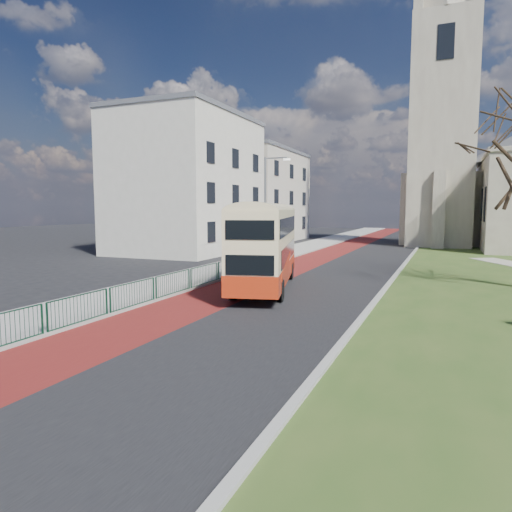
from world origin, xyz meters
The scene contains 12 objects.
ground centered at (0.00, 0.00, 0.00)m, with size 160.00×160.00×0.00m, color black.
road_carriageway centered at (1.50, 20.00, 0.01)m, with size 9.00×120.00×0.01m, color black.
bus_lane centered at (-1.20, 20.00, 0.01)m, with size 3.40×120.00×0.01m, color #591414.
pavement_west centered at (-5.00, 20.00, 0.06)m, with size 4.00×120.00×0.12m, color gray.
kerb_west centered at (-3.00, 20.00, 0.07)m, with size 0.25×120.00×0.13m, color #999993.
kerb_east centered at (6.10, 22.00, 0.07)m, with size 0.25×80.00×0.13m, color #999993.
pedestrian_railing centered at (-2.95, 4.00, 0.55)m, with size 0.07×24.00×1.12m.
gothic_church centered at (12.56, 38.00, 13.13)m, with size 16.38×18.00×40.00m.
street_block_near centered at (-14.00, 22.00, 6.51)m, with size 10.30×14.30×13.00m.
street_block_far centered at (-14.00, 38.00, 5.76)m, with size 10.30×16.30×11.50m.
streetlamp centered at (-4.35, 18.00, 4.59)m, with size 2.13×0.18×8.00m.
bus centered at (0.35, 5.89, 2.41)m, with size 4.79×10.37×4.23m.
Camera 1 is at (8.91, -15.71, 4.15)m, focal length 32.00 mm.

